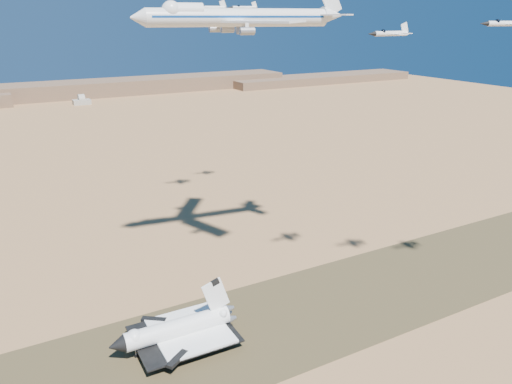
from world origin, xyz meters
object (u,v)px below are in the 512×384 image
shuttle (177,330)px  crew_a (205,348)px  crew_c (216,348)px  chase_jet_e (244,7)px  carrier_747 (234,17)px  crew_b (208,347)px  chase_jet_b (505,23)px  chase_jet_a (390,33)px  chase_jet_d (209,8)px

shuttle → crew_a: shuttle is taller
crew_c → chase_jet_e: (63.28, 101.37, 97.19)m
carrier_747 → chase_jet_e: 72.32m
crew_b → chase_jet_b: 123.60m
chase_jet_b → chase_jet_e: (-14.50, 124.43, 5.84)m
carrier_747 → chase_jet_a: bearing=-46.4°
chase_jet_a → chase_jet_d: (-14.47, 94.25, 8.26)m
chase_jet_a → chase_jet_b: 30.02m
chase_jet_a → crew_a: bearing=175.3°
crew_a → crew_c: crew_a is taller
crew_c → chase_jet_a: bearing=-135.0°
crew_b → chase_jet_e: bearing=-63.1°
shuttle → crew_a: bearing=-47.9°
crew_c → chase_jet_a: 105.05m
crew_c → chase_jet_e: bearing=-74.9°
crew_c → chase_jet_b: size_ratio=0.12×
chase_jet_b → chase_jet_d: (-35.76, 115.23, 5.45)m
shuttle → crew_a: 9.96m
crew_c → chase_jet_a: size_ratio=0.11×
chase_jet_d → chase_jet_e: (21.27, 9.20, 0.38)m
shuttle → chase_jet_d: size_ratio=2.43×
crew_a → chase_jet_d: size_ratio=0.11×
crew_a → shuttle: bearing=25.3°
crew_a → carrier_747: bearing=-54.6°
shuttle → chase_jet_e: size_ratio=2.85×
shuttle → chase_jet_e: (72.26, 93.25, 92.92)m
crew_c → carrier_747: bearing=-77.6°
crew_c → chase_jet_a: (56.49, -2.08, 88.55)m
shuttle → chase_jet_e: 150.17m
carrier_747 → crew_c: (-26.98, -38.97, -92.86)m
chase_jet_a → chase_jet_d: chase_jet_d is taller
shuttle → carrier_747: (35.96, 30.86, 88.59)m
carrier_747 → crew_a: carrier_747 is taller
shuttle → crew_b: bearing=-41.7°
chase_jet_d → chase_jet_a: bearing=-71.1°
crew_b → carrier_747: bearing=-67.5°
chase_jet_e → crew_c: bearing=-109.9°
carrier_747 → chase_jet_e: carrier_747 is taller
crew_a → crew_c: size_ratio=1.01×
chase_jet_a → chase_jet_e: (6.79, 103.45, 8.64)m
crew_b → chase_jet_d: size_ratio=0.11×
chase_jet_a → shuttle: bearing=169.7°
crew_c → chase_jet_d: 140.12m
chase_jet_b → chase_jet_e: bearing=108.9°
shuttle → chase_jet_a: 107.20m
chase_jet_d → crew_c: bearing=-104.3°
crew_a → chase_jet_b: (80.81, -24.41, 91.34)m
shuttle → crew_b: (7.19, -6.60, -4.26)m
crew_a → chase_jet_e: 154.42m
crew_b → shuttle: bearing=17.5°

